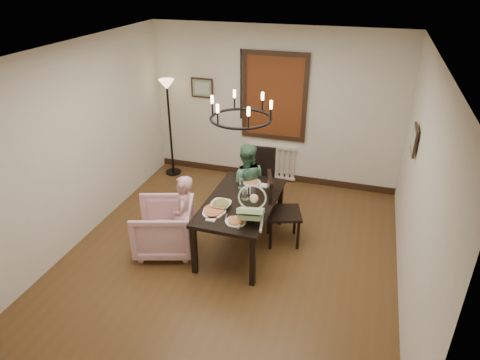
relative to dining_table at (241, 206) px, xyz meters
The scene contains 17 objects.
room_shell 0.74m from the dining_table, 115.88° to the left, with size 4.51×5.00×2.81m.
dining_table is the anchor object (origin of this frame).
chair_far 1.05m from the dining_table, 91.23° to the left, with size 0.47×0.47×1.07m, color black, non-canonical shape.
chair_right 0.65m from the dining_table, 28.19° to the left, with size 0.48×0.48×1.09m, color black, non-canonical shape.
armchair 1.13m from the dining_table, 158.56° to the right, with size 0.79×0.81×0.74m, color beige.
elderly_woman 0.81m from the dining_table, 149.97° to the right, with size 0.37×0.24×1.00m, color #C68C8F.
seated_man 0.73m from the dining_table, 100.77° to the left, with size 0.53×0.41×1.08m, color #497A5A.
baby_bouncer 0.59m from the dining_table, 59.35° to the right, with size 0.38×0.52×0.34m, color #AAD995, non-canonical shape.
salad_bowl 0.35m from the dining_table, 129.37° to the right, with size 0.33×0.33×0.08m, color white.
pizza_platter 0.46m from the dining_table, 123.88° to the right, with size 0.31×0.31×0.04m, color tan.
drinking_glass 0.17m from the dining_table, 43.59° to the left, with size 0.07×0.07×0.15m, color silver.
window_blinds 2.42m from the dining_table, 91.83° to the left, with size 1.00×0.03×1.40m, color maroon.
radiator 2.28m from the dining_table, 91.82° to the left, with size 0.92×0.12×0.62m, color silver, non-canonical shape.
picture_back 2.83m from the dining_table, 122.29° to the left, with size 0.42×0.03×0.36m, color black.
picture_right 2.45m from the dining_table, 17.64° to the left, with size 0.42×0.03×0.36m, color black.
floor_lamp 2.77m from the dining_table, 135.62° to the left, with size 0.30×0.30×1.80m, color black, non-canonical shape.
chandelier 1.27m from the dining_table, 45.00° to the left, with size 0.80×0.80×0.04m, color black.
Camera 1 is at (1.56, -4.68, 3.71)m, focal length 32.00 mm.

